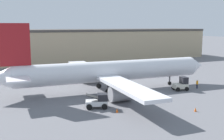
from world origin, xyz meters
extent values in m
plane|color=slate|center=(0.00, 0.00, 0.00)|extent=(400.00, 400.00, 0.00)
cube|color=tan|center=(8.52, 44.16, 4.82)|extent=(89.50, 16.68, 9.63)
cube|color=#47423D|center=(8.52, 44.16, 9.98)|extent=(89.50, 17.02, 0.70)
cylinder|color=white|center=(0.00, 0.00, 3.55)|extent=(34.28, 5.20, 3.66)
cone|color=white|center=(18.52, -0.84, 3.55)|extent=(3.09, 3.72, 3.59)
cube|color=white|center=(-1.24, 10.41, 2.90)|extent=(4.55, 17.18, 0.50)
cube|color=white|center=(-2.17, -10.26, 2.90)|extent=(4.55, 17.18, 0.50)
cylinder|color=#939399|center=(-1.35, 7.86, 1.32)|extent=(3.51, 2.52, 2.37)
cylinder|color=#939399|center=(-2.06, -7.71, 1.32)|extent=(3.51, 2.52, 2.37)
cube|color=maroon|center=(-16.33, 0.74, 8.70)|extent=(4.67, 0.57, 6.66)
cube|color=white|center=(-16.15, 4.76, 3.91)|extent=(3.49, 4.54, 0.24)
cube|color=white|center=(-16.51, -3.29, 3.91)|extent=(3.49, 4.54, 0.24)
cylinder|color=#38383D|center=(12.28, -0.55, 0.86)|extent=(0.28, 0.28, 1.72)
cylinder|color=black|center=(12.28, -0.55, 0.35)|extent=(0.72, 0.38, 0.70)
cylinder|color=#38383D|center=(-1.81, -2.30, 0.86)|extent=(0.28, 0.28, 1.72)
cylinder|color=black|center=(-1.81, -2.30, 0.45)|extent=(0.91, 0.39, 0.90)
cylinder|color=#38383D|center=(-1.60, 2.45, 0.86)|extent=(0.28, 0.28, 1.72)
cylinder|color=black|center=(-1.60, 2.45, 0.45)|extent=(0.91, 0.39, 0.90)
cylinder|color=#1E2338|center=(15.06, -5.30, 0.40)|extent=(0.26, 0.26, 0.79)
cylinder|color=orange|center=(15.06, -5.30, 1.11)|extent=(0.36, 0.36, 0.63)
sphere|color=tan|center=(15.06, -5.30, 1.54)|extent=(0.23, 0.23, 0.23)
cube|color=beige|center=(11.26, -5.17, 0.81)|extent=(2.76, 2.09, 0.84)
cube|color=black|center=(11.95, -5.30, 1.83)|extent=(1.35, 1.68, 1.20)
cylinder|color=black|center=(11.97, -6.15, 0.38)|extent=(0.81, 0.41, 0.77)
cylinder|color=black|center=(12.26, -4.50, 0.38)|extent=(0.81, 0.41, 0.77)
cylinder|color=black|center=(10.25, -5.85, 0.38)|extent=(0.81, 0.41, 0.77)
cylinder|color=black|center=(10.54, -4.20, 0.38)|extent=(0.81, 0.41, 0.77)
cube|color=silver|center=(-6.60, -9.13, 0.75)|extent=(3.44, 2.57, 0.68)
cube|color=black|center=(-5.78, -9.39, 1.57)|extent=(1.75, 1.89, 0.97)
cube|color=#333333|center=(-7.12, -8.96, 1.69)|extent=(2.18, 1.73, 0.74)
cylinder|color=black|center=(-5.84, -10.28, 0.41)|extent=(0.87, 0.52, 0.83)
cylinder|color=black|center=(-5.32, -8.64, 0.41)|extent=(0.87, 0.52, 0.83)
cylinder|color=black|center=(-7.88, -9.63, 0.41)|extent=(0.87, 0.52, 0.83)
cylinder|color=black|center=(-7.35, -7.98, 0.41)|extent=(0.87, 0.52, 0.83)
cone|color=#EF590F|center=(-4.84, -12.27, 0.28)|extent=(0.36, 0.36, 0.55)
cone|color=#EF590F|center=(5.17, -16.31, 0.28)|extent=(0.36, 0.36, 0.55)
camera|label=1|loc=(-20.66, -45.34, 11.73)|focal=45.00mm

